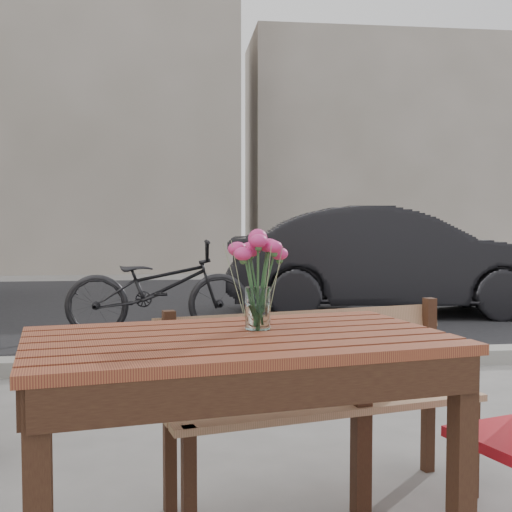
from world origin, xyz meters
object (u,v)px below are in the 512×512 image
(main_vase, at_px, (258,267))
(bicycle, at_px, (158,288))
(parked_car, at_px, (390,260))
(main_table, at_px, (239,376))

(main_vase, bearing_deg, bicycle, 95.97)
(main_vase, distance_m, parked_car, 6.26)
(parked_car, xyz_separation_m, bicycle, (-2.88, -1.26, -0.19))
(main_table, height_order, parked_car, parked_car)
(main_vase, distance_m, bicycle, 4.56)
(main_table, distance_m, parked_car, 6.37)
(main_table, xyz_separation_m, parked_car, (2.48, 5.87, 0.00))
(main_vase, bearing_deg, parked_car, 67.37)
(main_table, bearing_deg, parked_car, 56.39)
(main_table, relative_size, main_vase, 4.30)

